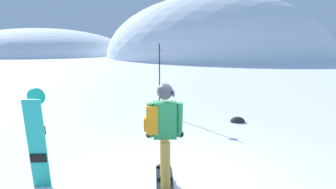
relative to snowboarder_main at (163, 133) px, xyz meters
The scene contains 7 objects.
ground_plane 1.03m from the snowboarder_main, 40.47° to the left, with size 300.00×300.00×0.00m, color white.
ridge_peak_main 36.73m from the snowboarder_main, 77.06° to the left, with size 28.34×25.50×15.73m.
ridge_peak_far 47.48m from the snowboarder_main, 111.30° to the left, with size 26.40×23.76×7.69m.
snowboarder_main is the anchor object (origin of this frame).
spare_snowboard 1.98m from the snowboarder_main, behind, with size 0.28×0.27×1.65m.
piste_marker_near 5.19m from the snowboarder_main, 89.42° to the left, with size 0.20×0.20×2.28m.
rock_dark 4.67m from the snowboarder_main, 59.98° to the left, with size 0.43×0.37×0.30m.
Camera 1 is at (-0.49, -5.10, 2.40)m, focal length 33.74 mm.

